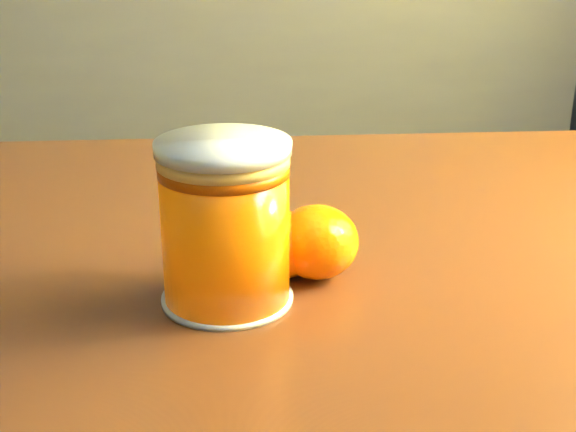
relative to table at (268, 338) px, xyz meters
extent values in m
cube|color=#5C2F17|center=(0.00, 0.00, 0.07)|extent=(0.97, 0.71, 0.04)
cylinder|color=#563A15|center=(0.43, 0.24, -0.28)|extent=(0.05, 0.05, 0.66)
cylinder|color=#E95F04|center=(-0.04, -0.09, 0.14)|extent=(0.09, 0.09, 0.10)
cylinder|color=#FDCC67|center=(-0.04, -0.09, 0.19)|extent=(0.09, 0.09, 0.01)
cylinder|color=silver|center=(-0.04, -0.09, 0.20)|extent=(0.09, 0.09, 0.01)
ellipsoid|color=#FF6E05|center=(0.03, -0.06, 0.12)|extent=(0.07, 0.07, 0.05)
ellipsoid|color=#FF6E05|center=(0.00, -0.06, 0.11)|extent=(0.06, 0.06, 0.05)
camera|label=1|loc=(-0.07, -0.60, 0.35)|focal=50.00mm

